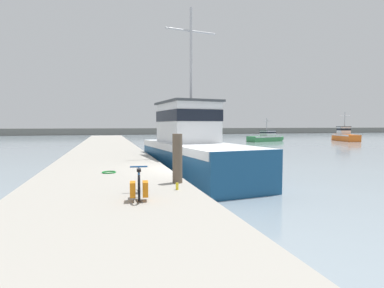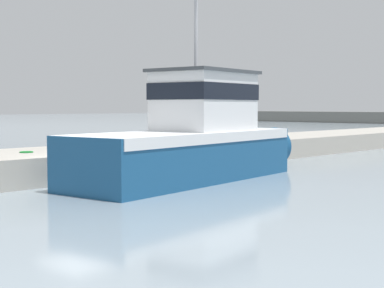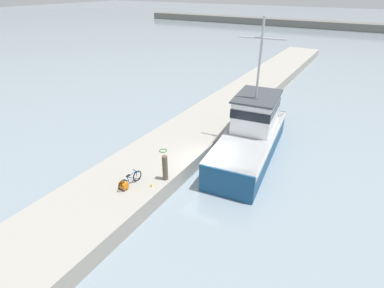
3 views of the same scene
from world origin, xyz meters
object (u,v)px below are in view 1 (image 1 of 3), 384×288
at_px(fishing_boat_main, 191,147).
at_px(bicycle_touring, 139,185).
at_px(boat_red_outer, 345,136).
at_px(mooring_post, 177,158).
at_px(boat_green_anchored, 266,137).
at_px(water_bottle_by_bike, 177,186).

distance_m(fishing_boat_main, bicycle_touring, 9.12).
bearing_deg(boat_red_outer, mooring_post, -120.67).
bearing_deg(boat_green_anchored, water_bottle_by_bike, -50.18).
bearing_deg(water_bottle_by_bike, bicycle_touring, -150.28).
height_order(fishing_boat_main, boat_red_outer, fishing_boat_main).
xyz_separation_m(boat_red_outer, mooring_post, (-37.02, -33.26, 0.83)).
bearing_deg(fishing_boat_main, boat_green_anchored, 47.28).
distance_m(boat_red_outer, bicycle_touring, 51.76).
xyz_separation_m(boat_green_anchored, boat_red_outer, (13.83, -2.07, 0.17)).
height_order(boat_green_anchored, water_bottle_by_bike, boat_green_anchored).
xyz_separation_m(boat_green_anchored, mooring_post, (-23.19, -35.32, 1.00)).
height_order(bicycle_touring, water_bottle_by_bike, bicycle_touring).
distance_m(boat_green_anchored, bicycle_touring, 44.27).
height_order(fishing_boat_main, water_bottle_by_bike, fishing_boat_main).
xyz_separation_m(boat_red_outer, water_bottle_by_bike, (-37.25, -34.20, 0.19)).
relative_size(fishing_boat_main, boat_green_anchored, 1.58).
relative_size(fishing_boat_main, mooring_post, 8.05).
xyz_separation_m(boat_green_anchored, bicycle_touring, (-24.48, -36.88, 0.58)).
bearing_deg(water_bottle_by_bike, boat_green_anchored, 57.15).
distance_m(boat_red_outer, water_bottle_by_bike, 50.57).
distance_m(bicycle_touring, water_bottle_by_bike, 1.24).
relative_size(boat_green_anchored, mooring_post, 5.09).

